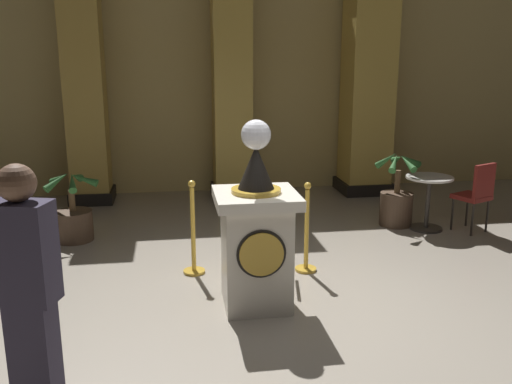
# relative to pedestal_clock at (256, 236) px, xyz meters

# --- Properties ---
(ground_plane) EXTENTS (11.53, 11.53, 0.00)m
(ground_plane) POSITION_rel_pedestal_clock_xyz_m (0.26, -0.06, -0.70)
(ground_plane) COLOR #9E9384
(back_wall) EXTENTS (11.53, 0.16, 3.84)m
(back_wall) POSITION_rel_pedestal_clock_xyz_m (0.26, 4.84, 1.22)
(back_wall) COLOR tan
(back_wall) RESTS_ON ground_plane
(pedestal_clock) EXTENTS (0.76, 0.76, 1.79)m
(pedestal_clock) POSITION_rel_pedestal_clock_xyz_m (0.00, 0.00, 0.00)
(pedestal_clock) COLOR silver
(pedestal_clock) RESTS_ON ground_plane
(stanchion_near) EXTENTS (0.24, 0.24, 1.01)m
(stanchion_near) POSITION_rel_pedestal_clock_xyz_m (0.68, 0.78, -0.35)
(stanchion_near) COLOR gold
(stanchion_near) RESTS_ON ground_plane
(stanchion_far) EXTENTS (0.24, 0.24, 1.05)m
(stanchion_far) POSITION_rel_pedestal_clock_xyz_m (-0.56, 0.90, -0.33)
(stanchion_far) COLOR gold
(stanchion_far) RESTS_ON ground_plane
(velvet_rope) EXTENTS (0.72, 0.70, 0.22)m
(velvet_rope) POSITION_rel_pedestal_clock_xyz_m (0.06, 0.84, 0.09)
(velvet_rope) COLOR #141947
(column_left) EXTENTS (0.72, 0.72, 3.68)m
(column_left) POSITION_rel_pedestal_clock_xyz_m (-2.08, 4.27, 1.13)
(column_left) COLOR black
(column_left) RESTS_ON ground_plane
(column_right) EXTENTS (0.90, 0.90, 3.68)m
(column_right) POSITION_rel_pedestal_clock_xyz_m (2.59, 4.27, 1.13)
(column_right) COLOR black
(column_right) RESTS_ON ground_plane
(column_centre_rear) EXTENTS (0.74, 0.74, 3.68)m
(column_centre_rear) POSITION_rel_pedestal_clock_xyz_m (0.26, 4.27, 1.13)
(column_centre_rear) COLOR black
(column_centre_rear) RESTS_ON ground_plane
(potted_palm_left) EXTENTS (0.68, 0.69, 0.95)m
(potted_palm_left) POSITION_rel_pedestal_clock_xyz_m (-2.05, 2.25, -0.40)
(potted_palm_left) COLOR #4C3828
(potted_palm_left) RESTS_ON ground_plane
(potted_palm_right) EXTENTS (0.64, 0.70, 1.09)m
(potted_palm_right) POSITION_rel_pedestal_clock_xyz_m (2.36, 2.26, -0.35)
(potted_palm_right) COLOR #4C3828
(potted_palm_right) RESTS_ON ground_plane
(bystander_guest) EXTENTS (0.41, 0.32, 1.72)m
(bystander_guest) POSITION_rel_pedestal_clock_xyz_m (-1.66, -1.51, 0.22)
(bystander_guest) COLOR #383347
(bystander_guest) RESTS_ON ground_plane
(cafe_table) EXTENTS (0.63, 0.63, 0.75)m
(cafe_table) POSITION_rel_pedestal_clock_xyz_m (2.70, 2.00, -0.22)
(cafe_table) COLOR #332D28
(cafe_table) RESTS_ON ground_plane
(cafe_chair_red) EXTENTS (0.53, 0.53, 0.96)m
(cafe_chair_red) POSITION_rel_pedestal_clock_xyz_m (3.28, 1.78, -0.13)
(cafe_chair_red) COLOR black
(cafe_chair_red) RESTS_ON ground_plane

